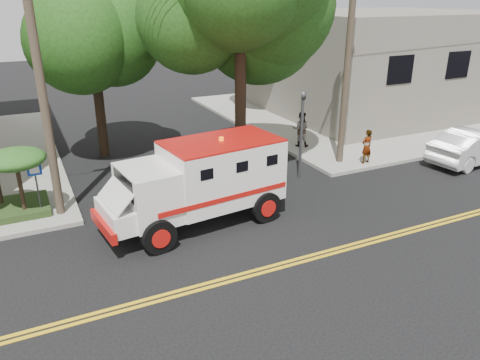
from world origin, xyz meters
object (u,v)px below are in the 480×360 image
armored_truck (201,179)px  parked_sedan (474,146)px  pedestrian_a (367,147)px  pedestrian_b (301,129)px

armored_truck → parked_sedan: (13.21, 0.30, -0.78)m
parked_sedan → pedestrian_a: size_ratio=3.13×
pedestrian_a → pedestrian_b: pedestrian_b is taller
armored_truck → pedestrian_a: 8.79m
pedestrian_b → armored_truck: bearing=72.9°
armored_truck → pedestrian_a: armored_truck is taller
pedestrian_a → parked_sedan: bearing=153.4°
pedestrian_a → pedestrian_b: (-1.27, 3.36, 0.09)m
parked_sedan → pedestrian_a: bearing=62.7°
pedestrian_b → pedestrian_a: bearing=147.2°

